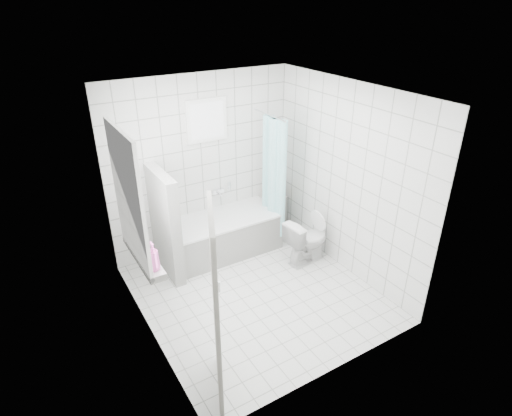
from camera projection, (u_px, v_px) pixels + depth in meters
ground at (256, 293)px, 5.61m from camera, size 3.00×3.00×0.00m
ceiling at (256, 93)px, 4.43m from camera, size 3.00×3.00×0.00m
wall_back at (202, 165)px, 6.16m from camera, size 2.80×0.02×2.60m
wall_front at (341, 268)px, 3.88m from camera, size 2.80×0.02×2.60m
wall_left at (139, 237)px, 4.37m from camera, size 0.02×3.00×2.60m
wall_right at (346, 180)px, 5.67m from camera, size 0.02×3.00×2.60m
window_left at (131, 198)px, 4.49m from camera, size 0.01×0.90×1.40m
window_back at (207, 121)px, 5.88m from camera, size 0.50×0.01×0.50m
window_sill at (143, 256)px, 4.84m from camera, size 0.18×1.02×0.08m
door at (216, 311)px, 3.81m from camera, size 0.36×0.75×2.00m
bathtub at (224, 235)px, 6.39m from camera, size 1.65×0.77×0.58m
partition_wall at (165, 224)px, 5.73m from camera, size 0.15×0.85×1.50m
tiled_ledge at (274, 212)px, 7.08m from camera, size 0.40×0.24×0.55m
toilet at (307, 241)px, 6.15m from camera, size 0.70×0.44×0.68m
curtain_rod at (269, 115)px, 5.95m from camera, size 0.02×0.80×0.02m
shower_curtain at (273, 178)px, 6.26m from camera, size 0.14×0.48×1.78m
tub_faucet at (218, 191)px, 6.44m from camera, size 0.18×0.06×0.06m
sill_bottles at (144, 246)px, 4.72m from camera, size 0.20×0.82×0.32m
ledge_bottles at (275, 190)px, 6.91m from camera, size 0.16×0.19×0.25m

